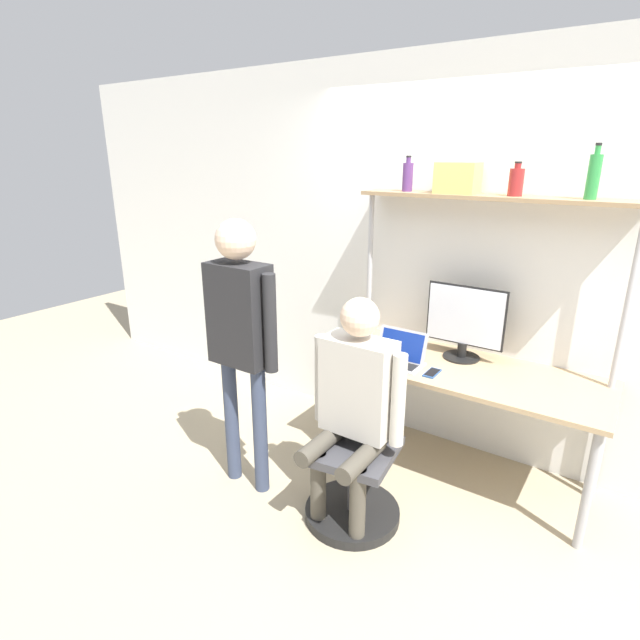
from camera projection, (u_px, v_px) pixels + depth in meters
ground_plane at (432, 500)px, 3.12m from camera, size 12.00×12.00×0.00m
wall_back at (490, 266)px, 3.28m from camera, size 8.00×0.06×2.70m
desk at (462, 379)px, 3.19m from camera, size 1.74×0.70×0.76m
shelf_unit at (486, 244)px, 3.09m from camera, size 1.66×0.25×1.82m
monitor at (465, 321)px, 3.24m from camera, size 0.51×0.24×0.49m
laptop at (399, 354)px, 3.23m from camera, size 0.33×0.22×0.21m
cell_phone at (432, 373)px, 3.08m from camera, size 0.07×0.15×0.01m
office_chair at (356, 472)px, 2.92m from camera, size 0.56×0.56×0.93m
person_seated at (354, 397)px, 2.71m from camera, size 0.56×0.46×1.35m
person_standing at (240, 324)px, 2.94m from camera, size 0.54×0.23×1.72m
bottle_green at (594, 176)px, 2.68m from camera, size 0.07×0.07×0.29m
bottle_purple at (408, 176)px, 3.26m from camera, size 0.07×0.07×0.22m
bottle_red at (516, 182)px, 2.90m from camera, size 0.08×0.08×0.19m
storage_box at (458, 178)px, 3.08m from camera, size 0.25×0.18×0.19m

